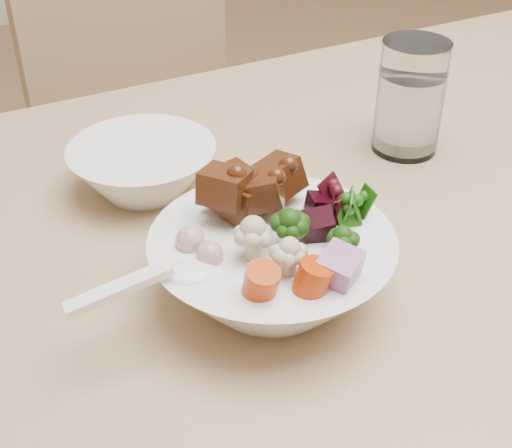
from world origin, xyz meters
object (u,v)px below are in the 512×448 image
(side_bowl, at_px, (143,169))
(chair_far, at_px, (166,152))
(water_glass, at_px, (410,102))
(dining_table, at_px, (502,228))
(food_bowl, at_px, (273,261))

(side_bowl, bearing_deg, chair_far, 75.13)
(water_glass, xyz_separation_m, side_bowl, (-0.32, 0.02, -0.04))
(chair_far, relative_size, water_glass, 6.59)
(dining_table, relative_size, water_glass, 12.30)
(dining_table, bearing_deg, side_bowl, 156.64)
(dining_table, xyz_separation_m, food_bowl, (-0.34, -0.10, 0.11))
(dining_table, xyz_separation_m, water_glass, (-0.09, 0.10, 0.14))
(chair_far, height_order, water_glass, chair_far)
(water_glass, bearing_deg, food_bowl, -141.41)
(water_glass, relative_size, side_bowl, 0.84)
(chair_far, relative_size, food_bowl, 4.13)
(side_bowl, bearing_deg, food_bowl, -72.11)
(chair_far, xyz_separation_m, food_bowl, (-0.06, -0.71, 0.27))
(food_bowl, bearing_deg, dining_table, 16.29)
(chair_far, xyz_separation_m, side_bowl, (-0.13, -0.49, 0.26))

